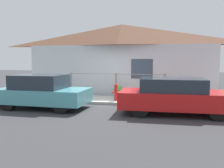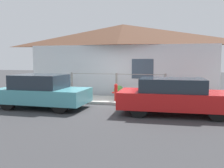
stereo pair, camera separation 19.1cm
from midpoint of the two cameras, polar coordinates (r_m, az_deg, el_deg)
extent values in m
plane|color=#38383A|center=(10.96, -0.44, -4.82)|extent=(60.00, 60.00, 0.00)
cube|color=#B2AFA8|center=(11.86, 0.65, -3.72)|extent=(24.00, 1.88, 0.12)
cube|color=silver|center=(13.09, 2.02, 2.95)|extent=(9.92, 0.12, 2.75)
cube|color=#384756|center=(12.83, 7.41, 3.46)|extent=(1.10, 0.04, 1.00)
pyramid|color=brown|center=(14.16, 2.90, 11.11)|extent=(10.32, 2.20, 1.18)
cylinder|color=gray|center=(13.24, -8.76, 0.06)|extent=(0.10, 0.10, 1.19)
cylinder|color=gray|center=(12.53, 1.45, -0.19)|extent=(0.10, 0.10, 1.19)
cylinder|color=gray|center=(12.27, 12.49, -0.46)|extent=(0.10, 0.10, 1.19)
cylinder|color=gray|center=(12.49, 1.46, 2.29)|extent=(4.80, 0.03, 0.03)
cube|color=teal|center=(10.59, -14.90, -2.51)|extent=(3.69, 1.88, 0.58)
cube|color=#232D38|center=(10.60, -15.66, 0.57)|extent=(2.05, 1.62, 0.56)
cylinder|color=black|center=(10.81, -7.60, -3.31)|extent=(0.64, 0.22, 0.64)
cylinder|color=black|center=(9.42, -11.20, -4.71)|extent=(0.64, 0.22, 0.64)
cylinder|color=black|center=(11.85, -17.78, -2.74)|extent=(0.64, 0.22, 0.64)
cylinder|color=black|center=(10.60, -22.28, -3.87)|extent=(0.64, 0.22, 0.64)
cube|color=red|center=(9.34, 15.08, -3.49)|extent=(4.16, 1.83, 0.60)
cube|color=#232D38|center=(9.26, 14.15, -0.19)|extent=(2.30, 1.58, 0.47)
cylinder|color=black|center=(10.26, 22.03, -4.13)|extent=(0.66, 0.21, 0.65)
cylinder|color=black|center=(8.80, 23.68, -5.78)|extent=(0.66, 0.21, 0.65)
cylinder|color=black|center=(10.14, 7.58, -3.87)|extent=(0.66, 0.21, 0.65)
cylinder|color=black|center=(8.66, 6.76, -5.51)|extent=(0.66, 0.21, 0.65)
cylinder|color=red|center=(11.33, 1.40, -2.16)|extent=(0.15, 0.15, 0.66)
sphere|color=red|center=(11.29, 1.40, -0.33)|extent=(0.16, 0.16, 0.16)
cylinder|color=red|center=(11.35, 0.84, -1.98)|extent=(0.14, 0.07, 0.07)
cylinder|color=red|center=(11.30, 1.95, -2.01)|extent=(0.14, 0.07, 0.07)
cylinder|color=slate|center=(11.90, 1.99, -2.87)|extent=(0.31, 0.31, 0.21)
sphere|color=#4C8E3D|center=(11.86, 1.99, -1.49)|extent=(0.48, 0.48, 0.48)
camera|label=1|loc=(0.10, -89.51, 0.05)|focal=40.00mm
camera|label=2|loc=(0.10, 90.49, -0.05)|focal=40.00mm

